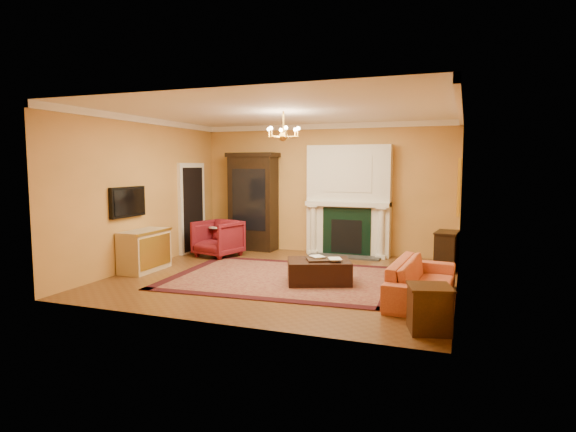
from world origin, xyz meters
The scene contains 26 objects.
floor centered at (0.00, 0.00, -0.01)m, with size 6.00×5.50×0.02m, color brown.
ceiling centered at (0.00, 0.00, 3.01)m, with size 6.00×5.50×0.02m, color white.
wall_back centered at (0.00, 2.76, 1.50)m, with size 6.00×0.02×3.00m, color #DB9C4E.
wall_front centered at (0.00, -2.76, 1.50)m, with size 6.00×0.02×3.00m, color #DB9C4E.
wall_left centered at (-3.01, 0.00, 1.50)m, with size 0.02×5.50×3.00m, color #DB9C4E.
wall_right centered at (3.01, 0.00, 1.50)m, with size 0.02×5.50×3.00m, color #DB9C4E.
fireplace centered at (0.60, 2.57, 1.19)m, with size 1.90×0.70×2.50m.
crown_molding centered at (0.00, 0.96, 2.94)m, with size 6.00×5.50×0.12m.
doorway centered at (-2.95, 1.70, 1.05)m, with size 0.08×1.05×2.10m.
tv_panel centered at (-2.95, -0.60, 1.35)m, with size 0.09×0.95×0.58m.
gilt_mirror centered at (2.97, 1.40, 1.65)m, with size 0.06×0.76×1.05m.
chandelier centered at (0.00, 0.00, 2.61)m, with size 0.63×0.55×0.53m.
oriental_rug centered at (0.04, -0.09, 0.01)m, with size 4.05×3.04×0.02m, color #460F17.
china_cabinet centered at (-1.73, 2.49, 1.12)m, with size 1.12×0.51×2.25m, color black.
wingback_armchair centered at (-2.10, 1.37, 0.45)m, with size 0.87×0.82×0.90m, color maroon.
pedestal_table centered at (-2.29, 1.64, 0.37)m, with size 0.36×0.36×0.64m.
commode centered at (-2.73, -0.43, 0.40)m, with size 0.50×1.07×0.80m, color #C0B48C.
coral_sofa centered at (2.51, -0.66, 0.40)m, with size 2.06×0.60×0.80m, color #C4663E.
end_table centered at (2.72, -2.11, 0.28)m, with size 0.48×0.48×0.55m, color #3E2010.
console_table centered at (2.78, 1.66, 0.37)m, with size 0.38×0.66×0.74m, color black.
leather_ottoman centered at (0.75, -0.23, 0.21)m, with size 1.07×0.77×0.40m, color black.
ottoman_tray centered at (0.80, -0.27, 0.43)m, with size 0.48×0.37×0.03m, color black.
book_a centered at (0.63, -0.24, 0.58)m, with size 0.20×0.03×0.27m, color gray.
book_b centered at (0.94, -0.30, 0.59)m, with size 0.21×0.02×0.29m, color gray.
topiary_left centered at (-0.04, 2.53, 1.46)m, with size 0.16×0.16×0.42m.
topiary_right centered at (1.24, 2.53, 1.45)m, with size 0.15×0.15×0.40m.
Camera 1 is at (3.08, -8.10, 2.04)m, focal length 30.00 mm.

